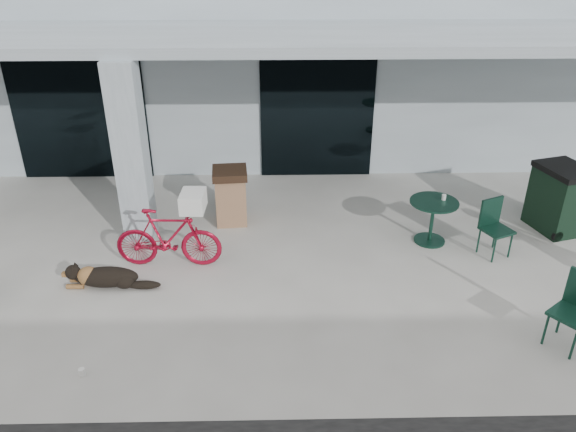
{
  "coord_description": "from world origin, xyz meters",
  "views": [
    {
      "loc": [
        0.94,
        -6.54,
        4.99
      ],
      "look_at": [
        1.1,
        1.07,
        1.0
      ],
      "focal_mm": 35.0,
      "sensor_mm": 36.0,
      "label": 1
    }
  ],
  "objects_px": {
    "cafe_table_far": "(432,222)",
    "cafe_chair_far_b": "(572,314)",
    "bicycle": "(168,238)",
    "cafe_chair_far_a": "(497,229)",
    "wheeled_bin": "(560,198)",
    "trash_receptacle": "(231,196)",
    "dog": "(107,276)"
  },
  "relations": [
    {
      "from": "wheeled_bin",
      "to": "cafe_chair_far_b",
      "type": "bearing_deg",
      "value": -127.99
    },
    {
      "from": "bicycle",
      "to": "cafe_table_far",
      "type": "distance_m",
      "value": 4.48
    },
    {
      "from": "trash_receptacle",
      "to": "cafe_chair_far_a",
      "type": "bearing_deg",
      "value": -16.07
    },
    {
      "from": "cafe_table_far",
      "to": "trash_receptacle",
      "type": "bearing_deg",
      "value": 166.96
    },
    {
      "from": "cafe_chair_far_a",
      "to": "cafe_chair_far_b",
      "type": "xyz_separation_m",
      "value": [
        0.15,
        -2.3,
        0.03
      ]
    },
    {
      "from": "cafe_table_far",
      "to": "cafe_chair_far_b",
      "type": "relative_size",
      "value": 0.8
    },
    {
      "from": "bicycle",
      "to": "dog",
      "type": "distance_m",
      "value": 1.1
    },
    {
      "from": "trash_receptacle",
      "to": "cafe_chair_far_b",
      "type": "bearing_deg",
      "value": -37.75
    },
    {
      "from": "bicycle",
      "to": "cafe_table_far",
      "type": "height_order",
      "value": "bicycle"
    },
    {
      "from": "bicycle",
      "to": "dog",
      "type": "relative_size",
      "value": 1.53
    },
    {
      "from": "cafe_chair_far_a",
      "to": "cafe_chair_far_b",
      "type": "distance_m",
      "value": 2.31
    },
    {
      "from": "cafe_chair_far_a",
      "to": "wheeled_bin",
      "type": "height_order",
      "value": "wheeled_bin"
    },
    {
      "from": "bicycle",
      "to": "cafe_table_far",
      "type": "bearing_deg",
      "value": -79.13
    },
    {
      "from": "bicycle",
      "to": "wheeled_bin",
      "type": "xyz_separation_m",
      "value": [
        6.82,
        1.12,
        0.09
      ]
    },
    {
      "from": "bicycle",
      "to": "cafe_table_far",
      "type": "xyz_separation_m",
      "value": [
        4.43,
        0.68,
        -0.12
      ]
    },
    {
      "from": "cafe_chair_far_a",
      "to": "wheeled_bin",
      "type": "relative_size",
      "value": 0.81
    },
    {
      "from": "cafe_table_far",
      "to": "wheeled_bin",
      "type": "relative_size",
      "value": 0.69
    },
    {
      "from": "bicycle",
      "to": "cafe_chair_far_a",
      "type": "relative_size",
      "value": 1.75
    },
    {
      "from": "bicycle",
      "to": "dog",
      "type": "xyz_separation_m",
      "value": [
        -0.88,
        -0.59,
        -0.33
      ]
    },
    {
      "from": "bicycle",
      "to": "cafe_chair_far_b",
      "type": "height_order",
      "value": "cafe_chair_far_b"
    },
    {
      "from": "cafe_table_far",
      "to": "cafe_chair_far_b",
      "type": "height_order",
      "value": "cafe_chair_far_b"
    },
    {
      "from": "wheeled_bin",
      "to": "trash_receptacle",
      "type": "bearing_deg",
      "value": 160.06
    },
    {
      "from": "cafe_chair_far_b",
      "to": "wheeled_bin",
      "type": "height_order",
      "value": "wheeled_bin"
    },
    {
      "from": "cafe_table_far",
      "to": "cafe_chair_far_b",
      "type": "distance_m",
      "value": 2.99
    },
    {
      "from": "trash_receptacle",
      "to": "wheeled_bin",
      "type": "xyz_separation_m",
      "value": [
        5.92,
        -0.39,
        0.08
      ]
    },
    {
      "from": "dog",
      "to": "wheeled_bin",
      "type": "relative_size",
      "value": 0.92
    },
    {
      "from": "trash_receptacle",
      "to": "dog",
      "type": "bearing_deg",
      "value": -130.26
    },
    {
      "from": "cafe_chair_far_a",
      "to": "dog",
      "type": "bearing_deg",
      "value": 162.83
    },
    {
      "from": "cafe_chair_far_b",
      "to": "trash_receptacle",
      "type": "bearing_deg",
      "value": -165.2
    },
    {
      "from": "dog",
      "to": "cafe_chair_far_a",
      "type": "bearing_deg",
      "value": 8.65
    },
    {
      "from": "trash_receptacle",
      "to": "wheeled_bin",
      "type": "relative_size",
      "value": 0.87
    },
    {
      "from": "bicycle",
      "to": "cafe_table_far",
      "type": "relative_size",
      "value": 2.05
    }
  ]
}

